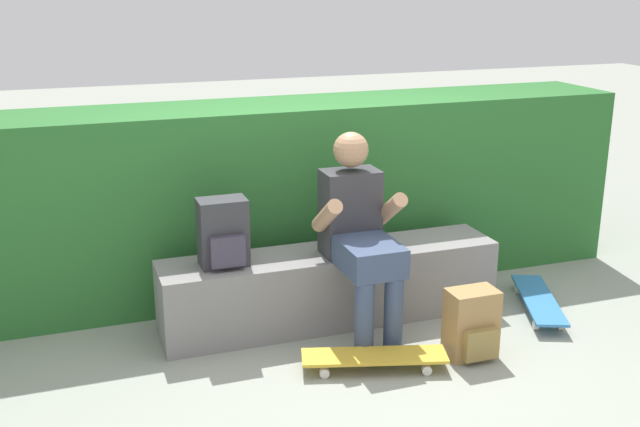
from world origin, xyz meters
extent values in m
plane|color=gray|center=(0.00, 0.00, 0.00)|extent=(24.00, 24.00, 0.00)
cube|color=gray|center=(0.00, 0.41, 0.23)|extent=(2.12, 0.42, 0.46)
cube|color=#333338|center=(0.10, 0.35, 0.72)|extent=(0.34, 0.22, 0.52)
sphere|color=tan|center=(0.10, 0.35, 1.11)|extent=(0.21, 0.21, 0.21)
cube|color=#384766|center=(0.10, 0.04, 0.55)|extent=(0.32, 0.40, 0.17)
cylinder|color=#384766|center=(0.01, -0.11, 0.23)|extent=(0.11, 0.11, 0.46)
cylinder|color=#384766|center=(0.19, -0.11, 0.23)|extent=(0.11, 0.11, 0.46)
cylinder|color=tan|center=(-0.10, 0.21, 0.76)|extent=(0.09, 0.33, 0.27)
cylinder|color=tan|center=(0.30, 0.21, 0.76)|extent=(0.09, 0.33, 0.27)
cube|color=gold|center=(0.01, -0.27, 0.08)|extent=(0.82, 0.41, 0.02)
cylinder|color=silver|center=(0.30, -0.27, 0.03)|extent=(0.06, 0.05, 0.05)
cylinder|color=silver|center=(0.26, -0.41, 0.03)|extent=(0.06, 0.05, 0.05)
cylinder|color=silver|center=(-0.24, -0.12, 0.03)|extent=(0.06, 0.05, 0.05)
cylinder|color=silver|center=(-0.28, -0.26, 0.03)|extent=(0.06, 0.05, 0.05)
cube|color=teal|center=(1.32, 0.09, 0.08)|extent=(0.49, 0.82, 0.02)
cylinder|color=silver|center=(1.36, 0.38, 0.03)|extent=(0.05, 0.06, 0.05)
cylinder|color=silver|center=(1.49, 0.33, 0.03)|extent=(0.05, 0.06, 0.05)
cylinder|color=silver|center=(1.14, -0.14, 0.03)|extent=(0.05, 0.06, 0.05)
cylinder|color=silver|center=(1.28, -0.19, 0.03)|extent=(0.05, 0.06, 0.05)
cube|color=#333338|center=(-0.67, 0.41, 0.66)|extent=(0.28, 0.18, 0.40)
cube|color=#3C3647|center=(-0.67, 0.30, 0.58)|extent=(0.20, 0.05, 0.18)
cube|color=#A37A47|center=(0.59, -0.29, 0.20)|extent=(0.28, 0.18, 0.40)
cube|color=olive|center=(0.59, -0.41, 0.12)|extent=(0.20, 0.05, 0.18)
cube|color=#29672C|center=(-0.38, 1.13, 0.64)|extent=(5.42, 0.69, 1.27)
camera|label=1|loc=(-1.53, -3.74, 2.08)|focal=43.01mm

